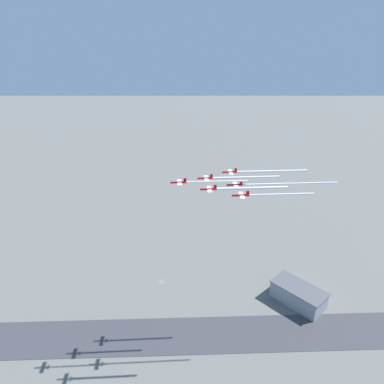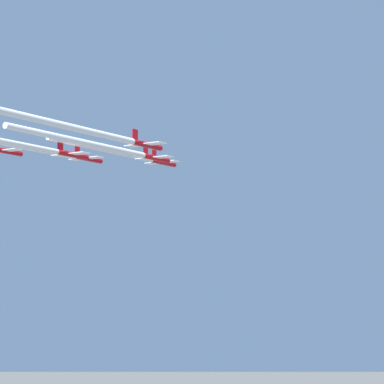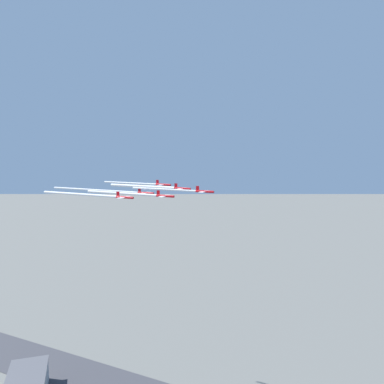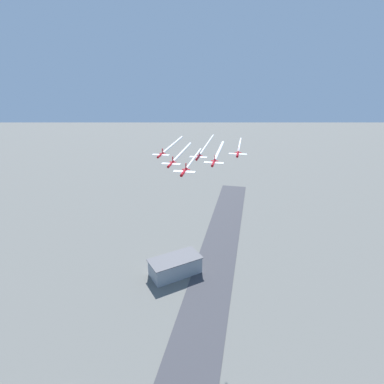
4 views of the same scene
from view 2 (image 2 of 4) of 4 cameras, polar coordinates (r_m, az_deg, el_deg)
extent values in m
cylinder|color=#B20C14|center=(201.53, -1.80, 1.86)|extent=(6.32, 7.26, 1.05)
cube|color=white|center=(201.07, -1.90, 1.88)|extent=(7.62, 6.91, 0.17)
cube|color=#B20C14|center=(198.90, -2.39, 2.36)|extent=(1.08, 1.26, 2.10)
cube|color=#B20C14|center=(198.70, -2.39, 1.98)|extent=(3.02, 2.77, 0.11)
cylinder|color=#B20C14|center=(195.03, -6.54, 2.09)|extent=(6.32, 7.26, 1.05)
cube|color=white|center=(194.60, -6.65, 2.11)|extent=(7.62, 6.91, 0.17)
cube|color=#B20C14|center=(192.59, -7.22, 2.60)|extent=(1.08, 1.26, 2.10)
cube|color=#B20C14|center=(192.38, -7.22, 2.22)|extent=(3.02, 2.77, 0.11)
cylinder|color=#B20C14|center=(183.90, -2.28, 2.14)|extent=(6.32, 7.26, 1.05)
cube|color=white|center=(183.44, -2.38, 2.16)|extent=(7.62, 6.91, 0.17)
cube|color=#B20C14|center=(181.29, -2.93, 2.69)|extent=(1.08, 1.26, 2.10)
cube|color=#B20C14|center=(181.08, -2.94, 2.28)|extent=(3.02, 2.77, 0.11)
cylinder|color=#B20C14|center=(190.06, -11.57, 2.52)|extent=(6.32, 7.26, 1.05)
cube|color=white|center=(189.67, -11.69, 2.54)|extent=(7.62, 6.91, 0.17)
cylinder|color=#B20C14|center=(177.58, -7.51, 2.34)|extent=(6.32, 7.26, 1.05)
cube|color=white|center=(177.15, -7.63, 2.36)|extent=(7.62, 6.91, 0.17)
cube|color=#B20C14|center=(175.18, -8.26, 2.91)|extent=(1.08, 1.26, 2.10)
cube|color=#B20C14|center=(174.97, -8.27, 2.48)|extent=(3.02, 2.77, 0.11)
cylinder|color=#B20C14|center=(166.52, -2.86, 2.97)|extent=(6.32, 7.26, 1.05)
cube|color=white|center=(166.07, -2.97, 2.99)|extent=(7.62, 6.91, 0.17)
cube|color=#B20C14|center=(163.97, -3.59, 3.59)|extent=(1.08, 1.26, 2.10)
cube|color=#B20C14|center=(163.74, -3.59, 3.14)|extent=(3.02, 2.77, 0.11)
cylinder|color=white|center=(185.09, -5.56, 2.65)|extent=(22.01, 26.05, 0.86)
cylinder|color=white|center=(178.40, -11.29, 3.00)|extent=(24.95, 29.41, 1.40)
cylinder|color=white|center=(165.90, -7.00, 3.15)|extent=(25.19, 29.77, 1.14)
cylinder|color=white|center=(147.38, -8.70, 4.30)|extent=(27.70, 32.75, 1.15)
camera|label=1|loc=(359.20, -26.55, 11.90)|focal=35.00mm
camera|label=3|loc=(232.32, 42.52, 7.71)|focal=35.00mm
camera|label=4|loc=(303.98, 5.91, 5.16)|focal=28.00mm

